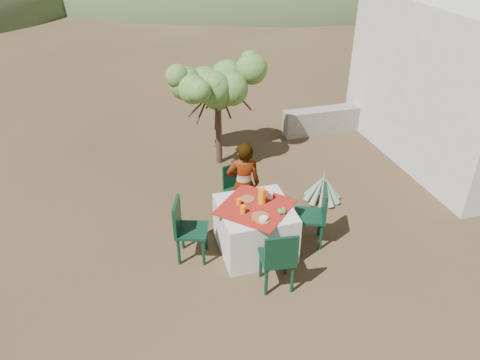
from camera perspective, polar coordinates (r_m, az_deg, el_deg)
The scene contains 22 objects.
ground at distance 7.06m, azimuth -2.50°, elevation -8.66°, with size 160.00×160.00×0.00m, color #362418.
table at distance 6.87m, azimuth 1.83°, elevation -5.88°, with size 1.30×1.30×0.76m.
chair_far at distance 7.62m, azimuth -0.40°, elevation -0.86°, with size 0.48×0.48×0.85m.
chair_near at distance 6.15m, azimuth 4.73°, elevation -9.45°, with size 0.48×0.48×0.95m.
chair_left at distance 6.68m, azimuth -6.61°, elevation -5.74°, with size 0.55×0.55×0.95m.
chair_right at distance 7.01m, azimuth 9.20°, elevation -4.01°, with size 0.57×0.57×0.95m.
person at distance 7.21m, azimuth 0.44°, elevation -0.55°, with size 0.53×0.35×1.45m, color #8C6651.
shrub_tree at distance 8.77m, azimuth -2.45°, elevation 10.98°, with size 1.60×1.57×1.89m.
agave at distance 8.16m, azimuth 10.08°, elevation -1.02°, with size 0.66×0.65×0.70m.
guesthouse at distance 10.27m, azimuth 27.05°, elevation 10.75°, with size 3.20×4.20×3.00m, color silver.
stone_wall at distance 10.79m, azimuth 12.01°, elevation 7.36°, with size 2.60×0.35×0.55m, color gray.
plate_far at distance 6.79m, azimuth 0.90°, elevation -2.33°, with size 0.21×0.21×0.01m, color brown.
plate_near at distance 6.43m, azimuth 2.49°, elevation -4.51°, with size 0.26×0.26×0.01m, color brown.
glass_far at distance 6.65m, azimuth -0.15°, elevation -2.68°, with size 0.06×0.06×0.10m, color orange.
glass_near at distance 6.48m, azimuth 0.37°, elevation -3.61°, with size 0.07×0.07×0.12m, color orange.
juice_pitcher at distance 6.66m, azimuth 2.70°, elevation -1.93°, with size 0.11×0.11×0.24m, color orange.
bowl_plate at distance 6.36m, azimuth 2.85°, elevation -4.96°, with size 0.18×0.18×0.01m, color brown.
white_bowl at distance 6.35m, azimuth 2.86°, elevation -4.76°, with size 0.12×0.12×0.04m, color white.
jar_left at distance 6.80m, azimuth 3.77°, elevation -1.91°, with size 0.06×0.06×0.09m, color orange.
jar_right at distance 6.83m, azimuth 3.69°, elevation -1.80°, with size 0.06×0.06×0.09m, color orange.
napkin_holder at distance 6.79m, azimuth 3.66°, elevation -1.96°, with size 0.08×0.04×0.10m, color white.
fruit_cluster at distance 6.52m, azimuth 5.12°, elevation -3.78°, with size 0.12×0.11×0.06m.
Camera 1 is at (-1.19, -5.28, 4.52)m, focal length 35.00 mm.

